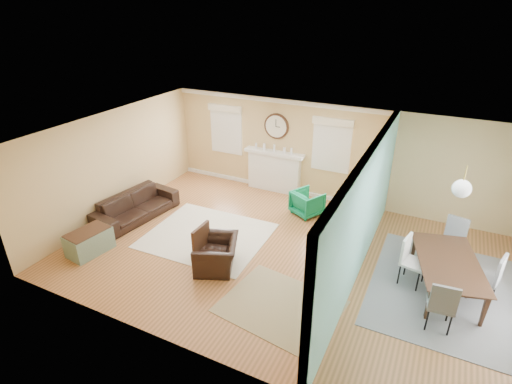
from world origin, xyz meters
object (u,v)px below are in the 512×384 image
eames_chair (216,254)px  credenza (356,228)px  green_chair (307,203)px  dining_table (447,276)px  sofa (136,206)px

eames_chair → credenza: (2.30, 2.09, 0.09)m
eames_chair → green_chair: (0.88, 2.92, 0.00)m
green_chair → dining_table: 3.72m
credenza → eames_chair: bearing=-137.7°
green_chair → dining_table: (3.32, -1.69, 0.02)m
green_chair → dining_table: size_ratio=0.36×
sofa → eames_chair: bearing=-99.5°
sofa → dining_table: size_ratio=1.15×
dining_table → eames_chair: bearing=91.9°
sofa → dining_table: 7.06m
eames_chair → sofa: bearing=-130.6°
dining_table → credenza: bearing=51.5°
sofa → credenza: size_ratio=1.49×
credenza → dining_table: 2.09m
sofa → green_chair: sofa is taller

